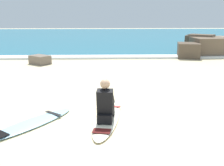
# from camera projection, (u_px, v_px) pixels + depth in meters

# --- Properties ---
(ground_plane) EXTENTS (80.00, 80.00, 0.00)m
(ground_plane) POSITION_uv_depth(u_px,v_px,m) (120.00, 118.00, 6.21)
(ground_plane) COLOR beige
(sea) EXTENTS (80.00, 28.00, 0.10)m
(sea) POSITION_uv_depth(u_px,v_px,m) (107.00, 37.00, 27.95)
(sea) COLOR teal
(sea) RESTS_ON ground
(breaking_foam) EXTENTS (80.00, 0.90, 0.11)m
(breaking_foam) POSITION_uv_depth(u_px,v_px,m) (110.00, 57.00, 14.70)
(breaking_foam) COLOR white
(breaking_foam) RESTS_ON ground
(surfboard_main) EXTENTS (0.91, 2.54, 0.08)m
(surfboard_main) POSITION_uv_depth(u_px,v_px,m) (107.00, 118.00, 6.13)
(surfboard_main) COLOR #EFE5C6
(surfboard_main) RESTS_ON ground
(surfer_seated) EXTENTS (0.42, 0.73, 0.95)m
(surfer_seated) POSITION_uv_depth(u_px,v_px,m) (105.00, 105.00, 5.81)
(surfer_seated) COLOR black
(surfer_seated) RESTS_ON surfboard_main
(surfboard_spare_near) EXTENTS (1.83, 2.15, 0.08)m
(surfboard_spare_near) POSITION_uv_depth(u_px,v_px,m) (31.00, 124.00, 5.81)
(surfboard_spare_near) COLOR #9ED1E5
(surfboard_spare_near) RESTS_ON ground
(rock_outcrop_distant) EXTENTS (4.40, 3.21, 1.14)m
(rock_outcrop_distant) POSITION_uv_depth(u_px,v_px,m) (207.00, 46.00, 15.71)
(rock_outcrop_distant) COLOR brown
(rock_outcrop_distant) RESTS_ON ground
(shoreline_rock) EXTENTS (1.14, 1.09, 0.42)m
(shoreline_rock) POSITION_uv_depth(u_px,v_px,m) (40.00, 60.00, 12.86)
(shoreline_rock) COLOR #756656
(shoreline_rock) RESTS_ON ground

